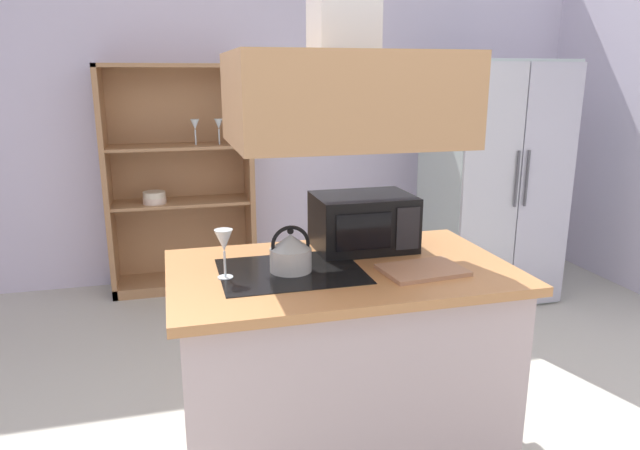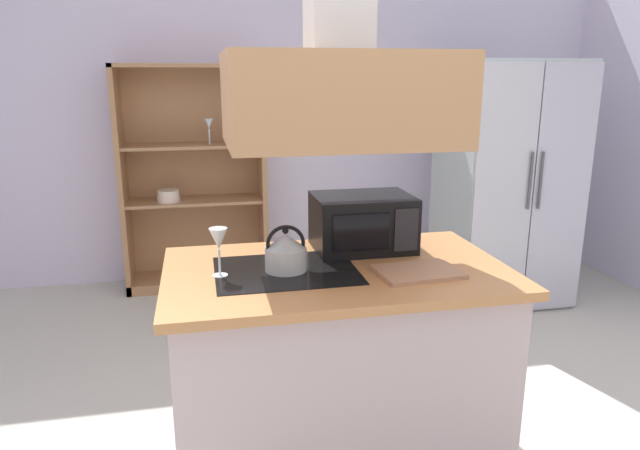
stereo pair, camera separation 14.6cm
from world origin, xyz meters
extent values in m
cube|color=silver|center=(0.00, 3.00, 1.35)|extent=(6.00, 0.12, 2.70)
cube|color=#BFA9A5|center=(0.04, 0.36, 0.43)|extent=(1.40, 0.82, 0.86)
cube|color=#BC7B45|center=(0.04, 0.36, 0.88)|extent=(1.48, 0.90, 0.04)
cube|color=black|center=(-0.18, 0.36, 0.90)|extent=(0.60, 0.48, 0.00)
cube|color=#B07D4E|center=(0.04, 0.36, 1.62)|extent=(0.90, 0.70, 0.36)
cube|color=#B0C2BD|center=(1.75, 2.00, 0.91)|extent=(0.90, 0.72, 1.81)
cube|color=#BABCC1|center=(1.53, 1.62, 0.91)|extent=(0.44, 0.03, 1.77)
cube|color=#B6B6C2|center=(1.98, 1.62, 0.91)|extent=(0.44, 0.03, 1.77)
cylinder|color=#4C4C51|center=(1.71, 1.59, 1.00)|extent=(0.02, 0.02, 0.40)
cylinder|color=#4C4C51|center=(1.79, 1.59, 1.00)|extent=(0.02, 0.02, 0.40)
cube|color=#A4754B|center=(-1.12, 2.74, 0.89)|extent=(0.04, 0.40, 1.79)
cube|color=#A4754B|center=(-0.02, 2.74, 0.89)|extent=(0.04, 0.40, 1.79)
cube|color=#A4754B|center=(-0.57, 2.74, 1.77)|extent=(1.14, 0.40, 0.03)
cube|color=#A4754B|center=(-0.57, 2.74, 0.04)|extent=(1.14, 0.40, 0.08)
cube|color=#A4754B|center=(-0.57, 2.93, 0.89)|extent=(1.14, 0.02, 1.79)
cube|color=#A4754B|center=(-0.57, 2.74, 0.72)|extent=(1.06, 0.36, 0.02)
cube|color=#A4754B|center=(-0.57, 2.74, 1.16)|extent=(1.06, 0.36, 0.02)
cylinder|color=beige|center=(-0.77, 2.69, 0.75)|extent=(0.18, 0.18, 0.05)
cylinder|color=beige|center=(-0.77, 2.69, 0.80)|extent=(0.17, 0.17, 0.05)
cylinder|color=silver|center=(-0.43, 2.70, 1.23)|extent=(0.01, 0.01, 0.12)
cone|color=silver|center=(-0.43, 2.70, 1.33)|extent=(0.07, 0.07, 0.08)
cylinder|color=silver|center=(-0.25, 2.70, 1.23)|extent=(0.01, 0.01, 0.12)
cone|color=silver|center=(-0.25, 2.70, 1.33)|extent=(0.07, 0.07, 0.08)
cylinder|color=beige|center=(-0.18, 0.36, 0.95)|extent=(0.18, 0.18, 0.10)
cone|color=#B0BCBB|center=(-0.18, 0.36, 1.03)|extent=(0.17, 0.17, 0.06)
sphere|color=black|center=(-0.18, 0.36, 1.08)|extent=(0.03, 0.03, 0.03)
torus|color=black|center=(-0.18, 0.36, 1.02)|extent=(0.17, 0.02, 0.17)
cube|color=#AE7A57|center=(0.36, 0.21, 0.91)|extent=(0.36, 0.27, 0.02)
cube|color=black|center=(0.23, 0.61, 1.03)|extent=(0.46, 0.34, 0.26)
cube|color=black|center=(0.17, 0.43, 1.03)|extent=(0.26, 0.01, 0.17)
cube|color=#262628|center=(0.38, 0.43, 1.03)|extent=(0.11, 0.01, 0.20)
cylinder|color=silver|center=(-0.46, 0.35, 0.90)|extent=(0.06, 0.06, 0.01)
cylinder|color=silver|center=(-0.46, 0.35, 0.96)|extent=(0.01, 0.01, 0.11)
cone|color=silver|center=(-0.46, 0.35, 1.06)|extent=(0.08, 0.08, 0.09)
camera|label=1|loc=(-0.66, -1.91, 1.71)|focal=32.35mm
camera|label=2|loc=(-0.52, -1.95, 1.71)|focal=32.35mm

